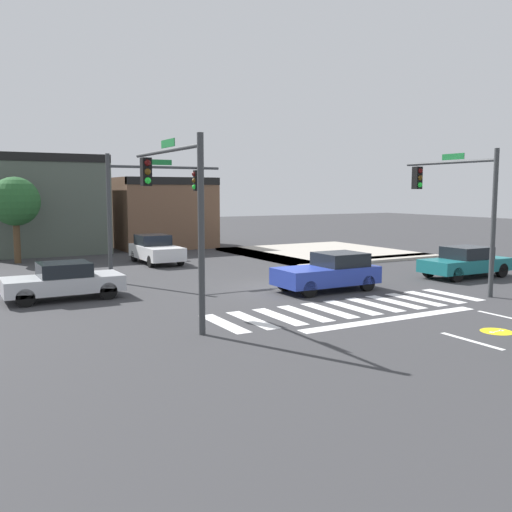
# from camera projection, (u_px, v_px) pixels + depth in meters

# --- Properties ---
(ground_plane) EXTENTS (120.00, 120.00, 0.00)m
(ground_plane) POSITION_uv_depth(u_px,v_px,m) (282.00, 288.00, 23.25)
(ground_plane) COLOR #353538
(crosswalk_near) EXTENTS (10.23, 2.71, 0.01)m
(crosswalk_near) POSITION_uv_depth(u_px,v_px,m) (352.00, 307.00, 19.35)
(crosswalk_near) COLOR silver
(crosswalk_near) RESTS_ON ground_plane
(bike_detector_marking) EXTENTS (0.90, 0.90, 0.01)m
(bike_detector_marking) POSITION_uv_depth(u_px,v_px,m) (497.00, 331.00, 16.03)
(bike_detector_marking) COLOR yellow
(bike_detector_marking) RESTS_ON ground_plane
(curb_corner_northeast) EXTENTS (10.00, 10.60, 0.15)m
(curb_corner_northeast) POSITION_uv_depth(u_px,v_px,m) (318.00, 253.00, 35.53)
(curb_corner_northeast) COLOR #B2AA9E
(curb_corner_northeast) RESTS_ON ground_plane
(storefront_row) EXTENTS (14.81, 6.49, 6.20)m
(storefront_row) POSITION_uv_depth(u_px,v_px,m) (98.00, 208.00, 38.03)
(storefront_row) COLOR #4C564C
(storefront_row) RESTS_ON ground_plane
(traffic_signal_northwest) EXTENTS (5.29, 0.32, 5.55)m
(traffic_signal_northwest) POSITION_uv_depth(u_px,v_px,m) (151.00, 195.00, 25.23)
(traffic_signal_northwest) COLOR #383A3D
(traffic_signal_northwest) RESTS_ON ground_plane
(traffic_signal_southeast) EXTENTS (0.32, 4.59, 5.51)m
(traffic_signal_southeast) POSITION_uv_depth(u_px,v_px,m) (457.00, 195.00, 22.33)
(traffic_signal_southeast) COLOR #383A3D
(traffic_signal_southeast) RESTS_ON ground_plane
(traffic_signal_southwest) EXTENTS (0.32, 5.53, 5.52)m
(traffic_signal_southwest) POSITION_uv_depth(u_px,v_px,m) (173.00, 193.00, 17.06)
(traffic_signal_southwest) COLOR #383A3D
(traffic_signal_southwest) RESTS_ON ground_plane
(car_silver) EXTENTS (4.18, 1.87, 1.36)m
(car_silver) POSITION_uv_depth(u_px,v_px,m) (63.00, 281.00, 20.75)
(car_silver) COLOR #B7BABF
(car_silver) RESTS_ON ground_plane
(car_blue) EXTENTS (4.11, 1.92, 1.50)m
(car_blue) POSITION_uv_depth(u_px,v_px,m) (329.00, 272.00, 22.58)
(car_blue) COLOR #23389E
(car_blue) RESTS_ON ground_plane
(car_white) EXTENTS (1.85, 4.26, 1.55)m
(car_white) POSITION_uv_depth(u_px,v_px,m) (156.00, 250.00, 31.15)
(car_white) COLOR white
(car_white) RESTS_ON ground_plane
(car_teal) EXTENTS (4.37, 1.82, 1.42)m
(car_teal) POSITION_uv_depth(u_px,v_px,m) (466.00, 262.00, 26.06)
(car_teal) COLOR #196B70
(car_teal) RESTS_ON ground_plane
(roadside_tree) EXTENTS (2.67, 2.67, 4.74)m
(roadside_tree) POSITION_uv_depth(u_px,v_px,m) (15.00, 202.00, 30.90)
(roadside_tree) COLOR #4C3823
(roadside_tree) RESTS_ON ground_plane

